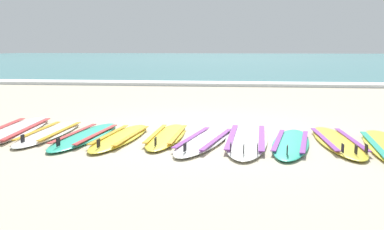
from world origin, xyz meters
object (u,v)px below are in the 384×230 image
at_px(surfboard_5, 205,140).
at_px(surfboard_6, 246,139).
at_px(surfboard_3, 121,137).
at_px(surfboard_2, 86,136).
at_px(surfboard_7, 291,143).
at_px(surfboard_0, 14,130).
at_px(surfboard_8, 337,141).
at_px(surfboard_4, 167,136).
at_px(surfboard_1, 50,133).

distance_m(surfboard_5, surfboard_6, 0.63).
bearing_deg(surfboard_3, surfboard_2, 176.50).
height_order(surfboard_2, surfboard_5, same).
bearing_deg(surfboard_7, surfboard_3, 177.26).
bearing_deg(surfboard_3, surfboard_0, 170.77).
distance_m(surfboard_3, surfboard_5, 1.28).
distance_m(surfboard_2, surfboard_8, 3.75).
relative_size(surfboard_4, surfboard_7, 0.94).
distance_m(surfboard_5, surfboard_7, 1.23).
bearing_deg(surfboard_5, surfboard_1, 173.97).
bearing_deg(surfboard_4, surfboard_2, -174.49).
height_order(surfboard_1, surfboard_5, same).
bearing_deg(surfboard_0, surfboard_1, -9.80).
height_order(surfboard_7, surfboard_8, same).
bearing_deg(surfboard_2, surfboard_8, 0.33).
relative_size(surfboard_0, surfboard_2, 1.24).
distance_m(surfboard_1, surfboard_8, 4.40).
distance_m(surfboard_2, surfboard_5, 1.84).
bearing_deg(surfboard_0, surfboard_4, -3.38).
distance_m(surfboard_2, surfboard_4, 1.24).
xyz_separation_m(surfboard_2, surfboard_8, (3.75, 0.02, 0.00)).
height_order(surfboard_4, surfboard_7, same).
bearing_deg(surfboard_1, surfboard_0, 170.20).
distance_m(surfboard_4, surfboard_8, 2.51).
bearing_deg(surfboard_3, surfboard_1, 171.09).
xyz_separation_m(surfboard_1, surfboard_4, (1.88, -0.04, 0.00)).
bearing_deg(surfboard_3, surfboard_6, 1.96).
relative_size(surfboard_3, surfboard_6, 0.82).
distance_m(surfboard_3, surfboard_4, 0.70).
height_order(surfboard_1, surfboard_6, same).
bearing_deg(surfboard_0, surfboard_8, -2.81).
xyz_separation_m(surfboard_6, surfboard_8, (1.30, -0.01, 0.00)).
xyz_separation_m(surfboard_3, surfboard_7, (2.51, -0.12, 0.00)).
xyz_separation_m(surfboard_3, surfboard_8, (3.19, 0.06, 0.00)).
xyz_separation_m(surfboard_5, surfboard_8, (1.91, 0.13, 0.00)).
xyz_separation_m(surfboard_2, surfboard_4, (1.24, 0.12, 0.00)).
xyz_separation_m(surfboard_2, surfboard_3, (0.56, -0.03, 0.00)).
bearing_deg(surfboard_3, surfboard_4, 12.75).
xyz_separation_m(surfboard_4, surfboard_5, (0.60, -0.23, -0.00)).
xyz_separation_m(surfboard_3, surfboard_5, (1.28, -0.07, -0.00)).
bearing_deg(surfboard_5, surfboard_0, 173.17).
distance_m(surfboard_3, surfboard_7, 2.51).
relative_size(surfboard_2, surfboard_8, 1.00).
distance_m(surfboard_2, surfboard_7, 3.07).
height_order(surfboard_3, surfboard_8, same).
distance_m(surfboard_0, surfboard_4, 2.56).
height_order(surfboard_3, surfboard_7, same).
relative_size(surfboard_4, surfboard_8, 0.91).
bearing_deg(surfboard_2, surfboard_6, 0.71).
bearing_deg(surfboard_6, surfboard_4, 175.80).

